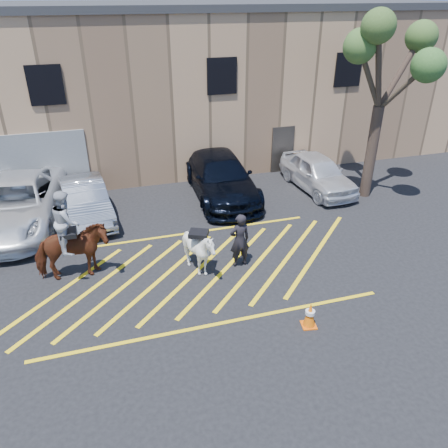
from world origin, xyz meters
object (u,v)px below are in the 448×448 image
object	(u,v)px
car_silver_sedan	(85,200)
car_white_suv	(317,173)
handler	(240,240)
saddled_white	(199,251)
tree	(387,55)
mounted_bay	(71,245)
car_blue_suv	(221,176)
traffic_cone	(310,315)
car_white_pickup	(17,203)

from	to	relation	value
car_silver_sedan	car_white_suv	size ratio (longest dim) A/B	1.00
handler	car_silver_sedan	bearing A→B (deg)	-51.03
saddled_white	tree	bearing A→B (deg)	24.06
car_silver_sedan	mounted_bay	world-z (taller)	mounted_bay
car_silver_sedan	mounted_bay	bearing A→B (deg)	-103.74
handler	mounted_bay	size ratio (longest dim) A/B	0.62
mounted_bay	saddled_white	bearing A→B (deg)	-11.90
car_white_suv	tree	size ratio (longest dim) A/B	0.61
car_blue_suv	saddled_white	bearing A→B (deg)	-110.45
car_blue_suv	traffic_cone	bearing A→B (deg)	-88.51
car_silver_sedan	mounted_bay	distance (m)	4.13
traffic_cone	tree	size ratio (longest dim) A/B	0.10
car_blue_suv	car_white_pickup	bearing A→B (deg)	-174.68
car_white_pickup	traffic_cone	xyz separation A→B (m)	(7.84, -8.22, -0.51)
mounted_bay	saddled_white	distance (m)	3.80
handler	car_white_pickup	bearing A→B (deg)	-39.89
car_white_pickup	mounted_bay	size ratio (longest dim) A/B	2.17
mounted_bay	car_silver_sedan	bearing A→B (deg)	84.13
car_white_suv	saddled_white	bearing A→B (deg)	-147.28
tree	car_silver_sedan	bearing A→B (deg)	173.95
car_white_pickup	tree	bearing A→B (deg)	1.22
car_white_pickup	car_blue_suv	size ratio (longest dim) A/B	1.07
car_silver_sedan	traffic_cone	xyz separation A→B (m)	(5.44, -8.10, -0.36)
traffic_cone	tree	distance (m)	10.58
handler	tree	distance (m)	9.11
saddled_white	traffic_cone	size ratio (longest dim) A/B	2.45
car_silver_sedan	tree	world-z (taller)	tree
car_blue_suv	car_white_suv	size ratio (longest dim) A/B	1.32
handler	car_white_suv	bearing A→B (deg)	-141.71
car_silver_sedan	saddled_white	xyz separation A→B (m)	(3.28, -4.87, 0.05)
car_white_suv	mounted_bay	size ratio (longest dim) A/B	1.53
car_white_suv	tree	world-z (taller)	tree
car_white_pickup	saddled_white	world-z (taller)	car_white_pickup
car_white_suv	car_silver_sedan	bearing A→B (deg)	175.93
car_silver_sedan	car_white_suv	xyz separation A→B (m)	(9.78, 0.00, 0.03)
car_white_suv	tree	distance (m)	5.35
traffic_cone	car_white_suv	bearing A→B (deg)	61.78
car_white_pickup	handler	xyz separation A→B (m)	(7.00, -4.95, 0.03)
car_silver_sedan	traffic_cone	distance (m)	9.76
car_blue_suv	traffic_cone	xyz separation A→B (m)	(-0.10, -8.66, -0.49)
car_white_suv	mounted_bay	distance (m)	11.00
car_silver_sedan	tree	size ratio (longest dim) A/B	0.61
handler	mounted_bay	xyz separation A→B (m)	(-5.02, 0.74, 0.26)
traffic_cone	car_blue_suv	bearing A→B (deg)	89.35
mounted_bay	traffic_cone	distance (m)	7.15
car_silver_sedan	car_blue_suv	distance (m)	5.57
car_silver_sedan	saddled_white	bearing A→B (deg)	-63.89
car_white_pickup	car_silver_sedan	distance (m)	2.41
car_white_pickup	car_white_suv	bearing A→B (deg)	6.16
car_blue_suv	tree	size ratio (longest dim) A/B	0.81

